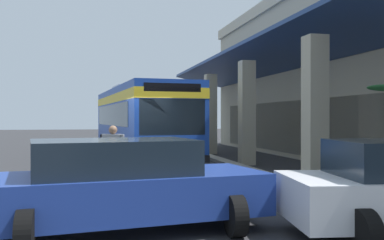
{
  "coord_description": "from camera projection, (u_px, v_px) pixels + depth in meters",
  "views": [
    {
      "loc": [
        14.48,
        -1.3,
        1.81
      ],
      "look_at": [
        -3.91,
        2.81,
        1.73
      ],
      "focal_mm": 41.76,
      "sensor_mm": 36.0,
      "label": 1
    }
  ],
  "objects": [
    {
      "name": "parked_sedan_blue",
      "position": [
        123.0,
        185.0,
        7.08
      ],
      "size": [
        2.82,
        4.6,
        1.47
      ],
      "color": "navy",
      "rests_on": "ground"
    },
    {
      "name": "curb_strip",
      "position": [
        230.0,
        164.0,
        17.2
      ],
      "size": [
        32.68,
        0.5,
        0.12
      ],
      "primitive_type": "cube",
      "color": "#9E998E",
      "rests_on": "ground"
    },
    {
      "name": "ground",
      "position": [
        355.0,
        168.0,
        16.17
      ],
      "size": [
        120.0,
        120.0,
        0.0
      ],
      "primitive_type": "plane",
      "color": "#2D2D30"
    },
    {
      "name": "transit_bus",
      "position": [
        140.0,
        117.0,
        19.92
      ],
      "size": [
        11.39,
        3.55,
        3.34
      ],
      "color": "#193D9E",
      "rests_on": "ground"
    },
    {
      "name": "pedestrian",
      "position": [
        113.0,
        154.0,
        11.25
      ],
      "size": [
        0.44,
        0.55,
        1.62
      ],
      "color": "#726651",
      "rests_on": "ground"
    }
  ]
}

